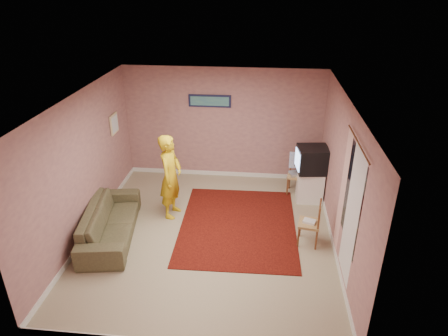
# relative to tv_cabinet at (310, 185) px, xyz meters

# --- Properties ---
(ground) EXTENTS (5.00, 5.00, 0.00)m
(ground) POSITION_rel_tv_cabinet_xyz_m (-1.95, -1.54, -0.34)
(ground) COLOR tan
(ground) RESTS_ON ground
(wall_back) EXTENTS (4.50, 0.02, 2.60)m
(wall_back) POSITION_rel_tv_cabinet_xyz_m (-1.95, 0.96, 0.96)
(wall_back) COLOR tan
(wall_back) RESTS_ON ground
(wall_front) EXTENTS (4.50, 0.02, 2.60)m
(wall_front) POSITION_rel_tv_cabinet_xyz_m (-1.95, -4.04, 0.96)
(wall_front) COLOR tan
(wall_front) RESTS_ON ground
(wall_left) EXTENTS (0.02, 5.00, 2.60)m
(wall_left) POSITION_rel_tv_cabinet_xyz_m (-4.20, -1.54, 0.96)
(wall_left) COLOR tan
(wall_left) RESTS_ON ground
(wall_right) EXTENTS (0.02, 5.00, 2.60)m
(wall_right) POSITION_rel_tv_cabinet_xyz_m (0.30, -1.54, 0.96)
(wall_right) COLOR tan
(wall_right) RESTS_ON ground
(ceiling) EXTENTS (4.50, 5.00, 0.02)m
(ceiling) POSITION_rel_tv_cabinet_xyz_m (-1.95, -1.54, 2.26)
(ceiling) COLOR white
(ceiling) RESTS_ON wall_back
(baseboard_back) EXTENTS (4.50, 0.02, 0.10)m
(baseboard_back) POSITION_rel_tv_cabinet_xyz_m (-1.95, 0.95, -0.29)
(baseboard_back) COLOR white
(baseboard_back) RESTS_ON ground
(baseboard_left) EXTENTS (0.02, 5.00, 0.10)m
(baseboard_left) POSITION_rel_tv_cabinet_xyz_m (-4.19, -1.54, -0.29)
(baseboard_left) COLOR white
(baseboard_left) RESTS_ON ground
(baseboard_right) EXTENTS (0.02, 5.00, 0.10)m
(baseboard_right) POSITION_rel_tv_cabinet_xyz_m (0.29, -1.54, -0.29)
(baseboard_right) COLOR white
(baseboard_right) RESTS_ON ground
(window) EXTENTS (0.01, 1.10, 1.50)m
(window) POSITION_rel_tv_cabinet_xyz_m (0.29, -2.44, 1.11)
(window) COLOR black
(window) RESTS_ON wall_right
(curtain_sheer) EXTENTS (0.01, 0.75, 2.10)m
(curtain_sheer) POSITION_rel_tv_cabinet_xyz_m (0.28, -2.59, 0.91)
(curtain_sheer) COLOR silver
(curtain_sheer) RESTS_ON wall_right
(curtain_floral) EXTENTS (0.01, 0.35, 2.10)m
(curtain_floral) POSITION_rel_tv_cabinet_xyz_m (0.27, -1.89, 0.91)
(curtain_floral) COLOR beige
(curtain_floral) RESTS_ON wall_right
(curtain_rod) EXTENTS (0.02, 1.40, 0.02)m
(curtain_rod) POSITION_rel_tv_cabinet_xyz_m (0.25, -2.44, 1.98)
(curtain_rod) COLOR brown
(curtain_rod) RESTS_ON wall_right
(picture_back) EXTENTS (0.95, 0.04, 0.28)m
(picture_back) POSITION_rel_tv_cabinet_xyz_m (-2.25, 0.92, 1.51)
(picture_back) COLOR #15193B
(picture_back) RESTS_ON wall_back
(picture_left) EXTENTS (0.04, 0.38, 0.42)m
(picture_left) POSITION_rel_tv_cabinet_xyz_m (-4.17, 0.06, 1.21)
(picture_left) COLOR beige
(picture_left) RESTS_ON wall_left
(area_rug) EXTENTS (2.26, 2.79, 0.01)m
(area_rug) POSITION_rel_tv_cabinet_xyz_m (-1.44, -1.16, -0.33)
(area_rug) COLOR black
(area_rug) RESTS_ON ground
(tv_cabinet) EXTENTS (0.53, 0.49, 0.68)m
(tv_cabinet) POSITION_rel_tv_cabinet_xyz_m (0.00, 0.00, 0.00)
(tv_cabinet) COLOR white
(tv_cabinet) RESTS_ON ground
(crt_tv) EXTENTS (0.68, 0.62, 0.53)m
(crt_tv) POSITION_rel_tv_cabinet_xyz_m (-0.01, -0.00, 0.61)
(crt_tv) COLOR black
(crt_tv) RESTS_ON tv_cabinet
(chair_a) EXTENTS (0.46, 0.45, 0.48)m
(chair_a) POSITION_rel_tv_cabinet_xyz_m (-0.26, 0.26, 0.20)
(chair_a) COLOR tan
(chair_a) RESTS_ON ground
(dvd_player) EXTENTS (0.39, 0.32, 0.06)m
(dvd_player) POSITION_rel_tv_cabinet_xyz_m (-0.26, 0.26, 0.14)
(dvd_player) COLOR #ACACB1
(dvd_player) RESTS_ON chair_a
(blue_throw) EXTENTS (0.36, 0.04, 0.37)m
(blue_throw) POSITION_rel_tv_cabinet_xyz_m (-0.26, 0.45, 0.37)
(blue_throw) COLOR #95B3F4
(blue_throw) RESTS_ON chair_a
(chair_b) EXTENTS (0.42, 0.44, 0.46)m
(chair_b) POSITION_rel_tv_cabinet_xyz_m (-0.16, -1.58, 0.18)
(chair_b) COLOR tan
(chair_b) RESTS_ON ground
(game_console) EXTENTS (0.25, 0.21, 0.04)m
(game_console) POSITION_rel_tv_cabinet_xyz_m (-0.16, -1.58, 0.12)
(game_console) COLOR silver
(game_console) RESTS_ON chair_b
(sofa) EXTENTS (1.13, 2.18, 0.61)m
(sofa) POSITION_rel_tv_cabinet_xyz_m (-3.75, -1.73, -0.04)
(sofa) COLOR brown
(sofa) RESTS_ON ground
(person) EXTENTS (0.50, 0.68, 1.71)m
(person) POSITION_rel_tv_cabinet_xyz_m (-2.79, -0.88, 0.51)
(person) COLOR gold
(person) RESTS_ON ground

